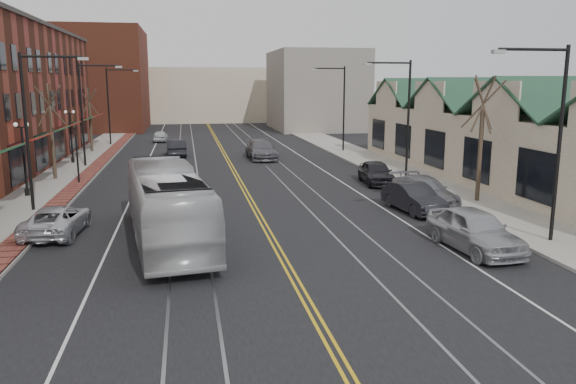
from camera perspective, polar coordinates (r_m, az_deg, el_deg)
name	(u,v)px	position (r m, az deg, el deg)	size (l,w,h in m)	color
ground	(318,322)	(16.35, 3.09, -13.09)	(160.00, 160.00, 0.00)	black
sidewalk_left	(42,196)	(36.14, -23.71, -0.39)	(4.00, 120.00, 0.15)	gray
sidewalk_right	(424,183)	(38.40, 13.68, 0.87)	(4.00, 120.00, 0.15)	gray
building_right	(509,148)	(40.89, 21.56, 4.17)	(8.00, 36.00, 4.60)	tan
backdrop_left	(94,80)	(85.41, -19.07, 10.73)	(14.00, 18.00, 14.00)	brown
backdrop_mid	(205,95)	(99.58, -8.41, 9.74)	(22.00, 14.00, 9.00)	tan
backdrop_right	(316,90)	(81.63, 2.84, 10.27)	(12.00, 16.00, 11.00)	slate
streetlight_l_1	(34,116)	(31.46, -24.36, 7.09)	(3.33, 0.25, 8.00)	black
streetlight_l_2	(87,104)	(47.13, -19.73, 8.44)	(3.33, 0.25, 8.00)	black
streetlight_l_3	(112,98)	(62.97, -17.41, 9.10)	(3.33, 0.25, 8.00)	black
streetlight_r_0	(551,124)	(25.20, 25.17, 6.26)	(3.33, 0.25, 8.00)	black
streetlight_r_1	(402,107)	(39.33, 11.55, 8.46)	(3.33, 0.25, 8.00)	black
streetlight_r_2	(339,100)	(54.50, 5.25, 9.32)	(3.33, 0.25, 8.00)	black
lamppost_l_2	(24,161)	(36.01, -25.21, 2.89)	(0.84, 0.28, 4.27)	black
lamppost_l_3	(71,138)	(49.58, -21.16, 5.17)	(0.84, 0.28, 4.27)	black
tree_left_near	(52,130)	(41.60, -22.89, 5.86)	(1.78, 1.37, 6.48)	#382B21
tree_left_far	(90,118)	(57.31, -19.47, 7.07)	(1.66, 1.28, 6.02)	#382B21
tree_right_mid	(481,136)	(32.82, 19.02, 5.36)	(1.90, 1.46, 6.93)	#382B21
traffic_signal	(77,149)	(39.39, -20.67, 4.06)	(0.18, 0.15, 3.80)	black
transit_bus	(167,205)	(24.21, -12.21, -1.29)	(2.69, 11.51, 3.21)	#BCBDBE
parked_suv	(57,220)	(26.96, -22.45, -2.68)	(2.21, 4.78, 1.33)	silver
parked_car_a	(474,230)	(23.81, 18.41, -3.66)	(2.04, 5.06, 1.72)	#A7A8AE
parked_car_b	(414,198)	(30.03, 12.65, -0.59)	(1.58, 4.52, 1.49)	black
parked_car_c	(424,191)	(31.80, 13.64, 0.07)	(2.17, 5.35, 1.55)	slate
parked_car_d	(376,173)	(37.79, 8.96, 1.97)	(1.83, 4.55, 1.55)	black
distant_car_left	(176,148)	(52.37, -11.29, 4.41)	(1.63, 4.67, 1.54)	black
distant_car_right	(261,150)	(49.58, -2.74, 4.31)	(2.32, 5.70, 1.65)	#5A5A60
distant_car_far	(160,136)	(65.71, -12.83, 5.57)	(1.55, 3.84, 1.31)	silver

